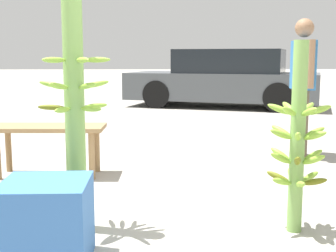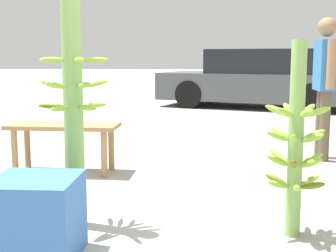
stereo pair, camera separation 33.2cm
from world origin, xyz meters
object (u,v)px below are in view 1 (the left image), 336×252
object	(u,v)px
vendor_person	(303,75)
market_bench	(48,134)
banana_stalk_left	(75,106)
parked_car	(225,79)
banana_stalk_center	(297,141)
produce_crate	(46,223)

from	to	relation	value
vendor_person	market_bench	xyz separation A→B (m)	(-2.74, -0.79, -0.53)
banana_stalk_left	parked_car	world-z (taller)	banana_stalk_left
market_bench	banana_stalk_center	bearing A→B (deg)	-36.36
vendor_person	produce_crate	bearing A→B (deg)	141.96
produce_crate	vendor_person	bearing A→B (deg)	50.28
banana_stalk_center	produce_crate	world-z (taller)	banana_stalk_center
banana_stalk_left	vendor_person	bearing A→B (deg)	45.06
banana_stalk_left	vendor_person	size ratio (longest dim) A/B	1.03
banana_stalk_center	banana_stalk_left	bearing A→B (deg)	175.73
vendor_person	produce_crate	xyz separation A→B (m)	(-2.32, -2.80, -0.70)
banana_stalk_center	produce_crate	xyz separation A→B (m)	(-1.54, -0.44, -0.37)
banana_stalk_left	parked_car	size ratio (longest dim) A/B	0.35
parked_car	banana_stalk_center	bearing A→B (deg)	-165.63
banana_stalk_left	vendor_person	distance (m)	3.17
market_bench	produce_crate	size ratio (longest dim) A/B	2.32
parked_car	produce_crate	distance (m)	8.60
vendor_person	produce_crate	world-z (taller)	vendor_person
parked_car	produce_crate	world-z (taller)	parked_car
market_bench	produce_crate	xyz separation A→B (m)	(0.42, -2.00, -0.17)
banana_stalk_left	banana_stalk_center	xyz separation A→B (m)	(1.45, -0.11, -0.22)
market_bench	parked_car	size ratio (longest dim) A/B	0.24
parked_car	produce_crate	size ratio (longest dim) A/B	9.77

